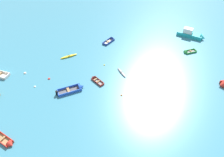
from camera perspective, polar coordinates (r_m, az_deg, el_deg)
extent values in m
cube|color=#99754C|center=(28.64, -28.60, -15.18)|extent=(2.55, 2.32, 0.09)
cube|color=red|center=(28.61, -27.97, -14.44)|extent=(2.12, 1.77, 0.37)
cube|color=red|center=(28.47, -29.43, -15.60)|extent=(2.12, 1.77, 0.37)
cone|color=red|center=(27.65, -26.99, -16.52)|extent=(1.04, 1.08, 0.89)
cube|color=#937047|center=(28.57, -28.91, -14.79)|extent=(0.74, 0.82, 0.03)
cube|color=gray|center=(41.81, 21.47, 7.08)|extent=(2.37, 1.28, 0.08)
cube|color=#288C3D|center=(41.46, 21.88, 6.87)|extent=(2.32, 0.49, 0.34)
cube|color=#288C3D|center=(42.04, 21.15, 7.58)|extent=(2.32, 0.49, 0.34)
cube|color=#288C3D|center=(42.45, 22.78, 7.45)|extent=(0.26, 0.92, 0.34)
cone|color=#288C3D|center=(41.02, 20.16, 7.00)|extent=(0.69, 0.98, 0.90)
cube|color=#937047|center=(41.78, 21.67, 7.33)|extent=(0.39, 0.87, 0.03)
cube|color=gray|center=(32.27, -4.13, -0.92)|extent=(1.88, 2.29, 0.08)
cube|color=maroon|center=(32.02, -4.69, -1.08)|extent=(1.36, 1.99, 0.32)
cube|color=maroon|center=(32.37, -3.60, -0.45)|extent=(1.36, 1.99, 0.32)
cube|color=maroon|center=(31.50, -2.79, -1.84)|extent=(0.69, 0.50, 0.32)
cone|color=maroon|center=(32.93, -5.49, 0.33)|extent=(0.93, 0.87, 0.76)
cube|color=#937047|center=(32.08, -4.01, -0.79)|extent=(0.72, 0.60, 0.03)
cube|color=#937047|center=(32.49, -4.78, -0.18)|extent=(0.72, 0.60, 0.03)
cube|color=#4C4C51|center=(31.35, -12.02, -3.46)|extent=(3.61, 2.05, 0.12)
cube|color=blue|center=(31.69, -12.35, -2.47)|extent=(3.46, 1.00, 0.47)
cube|color=blue|center=(30.77, -11.77, -4.01)|extent=(3.46, 1.00, 0.47)
cube|color=blue|center=(31.13, -15.22, -4.10)|extent=(0.45, 1.25, 0.47)
cone|color=blue|center=(31.42, -8.81, -2.29)|extent=(1.11, 1.40, 1.23)
cube|color=#937047|center=(31.15, -12.41, -3.20)|extent=(0.66, 1.21, 0.03)
cube|color=black|center=(31.01, -15.54, -3.96)|extent=(0.41, 0.40, 0.65)
cube|color=teal|center=(47.10, 21.32, 11.61)|extent=(5.15, 4.65, 0.77)
cone|color=teal|center=(46.87, 24.47, 10.58)|extent=(1.76, 1.83, 1.52)
cube|color=white|center=(46.77, 20.97, 12.73)|extent=(2.26, 2.18, 0.98)
cube|color=black|center=(46.60, 22.01, 12.62)|extent=(0.89, 1.05, 0.43)
cube|color=white|center=(38.72, -29.11, 1.73)|extent=(3.25, 1.65, 0.46)
cube|color=white|center=(37.21, -27.76, 0.60)|extent=(0.70, 1.24, 0.46)
cube|color=beige|center=(42.08, -0.98, 10.42)|extent=(2.59, 2.56, 0.10)
cube|color=navy|center=(42.29, -1.54, 10.81)|extent=(2.04, 2.00, 0.39)
cube|color=navy|center=(41.74, -0.42, 10.37)|extent=(2.04, 2.00, 0.39)
cube|color=navy|center=(41.08, -2.20, 9.79)|extent=(0.78, 0.80, 0.39)
cone|color=navy|center=(42.99, 0.23, 11.40)|extent=(1.15, 1.15, 0.99)
cube|color=#937047|center=(41.87, -1.11, 10.60)|extent=(0.85, 0.86, 0.03)
ellipsoid|color=yellow|center=(38.46, -12.26, 6.26)|extent=(3.25, 1.59, 0.29)
torus|color=black|center=(38.39, -12.28, 6.42)|extent=(0.51, 0.51, 0.06)
ellipsoid|color=gray|center=(33.88, 2.78, 1.76)|extent=(1.26, 2.81, 0.25)
torus|color=black|center=(33.81, 2.79, 1.91)|extent=(0.43, 0.43, 0.05)
cone|color=red|center=(35.70, 28.98, -1.64)|extent=(0.93, 1.47, 1.45)
sphere|color=yellow|center=(35.65, -2.22, 3.85)|extent=(0.29, 0.29, 0.29)
sphere|color=red|center=(34.35, -17.58, -0.12)|extent=(0.41, 0.41, 0.41)
sphere|color=silver|center=(36.94, -23.65, 1.37)|extent=(0.47, 0.47, 0.47)
sphere|color=silver|center=(33.64, -21.21, -2.24)|extent=(0.34, 0.34, 0.34)
sphere|color=orange|center=(30.09, 2.74, -4.86)|extent=(0.31, 0.31, 0.31)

